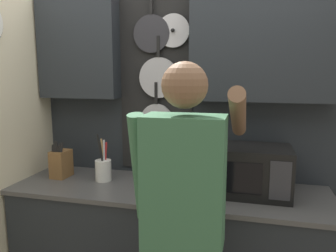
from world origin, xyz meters
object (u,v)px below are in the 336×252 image
at_px(microwave, 247,170).
at_px(knife_block, 61,163).
at_px(person, 184,208).
at_px(utensil_crock, 103,169).

xyz_separation_m(microwave, knife_block, (-1.34, 0.00, -0.05)).
relative_size(knife_block, person, 0.16).
bearing_deg(utensil_crock, person, -40.68).
xyz_separation_m(utensil_crock, person, (0.71, -0.61, 0.04)).
distance_m(microwave, knife_block, 1.34).
bearing_deg(knife_block, microwave, -0.02).
bearing_deg(person, knife_block, 149.81).
relative_size(utensil_crock, person, 0.20).
distance_m(knife_block, person, 1.21).
distance_m(microwave, person, 0.67).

